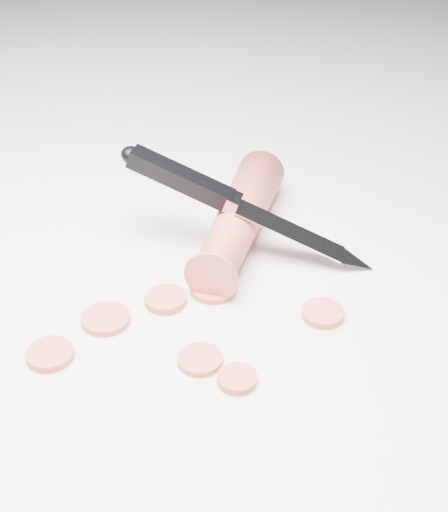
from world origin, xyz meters
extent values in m
plane|color=silver|center=(0.00, 0.00, 0.00)|extent=(2.40, 2.40, 0.00)
cylinder|color=#B93B37|center=(0.06, 0.04, 0.02)|extent=(0.11, 0.18, 0.04)
cylinder|color=#D94B3E|center=(-0.10, -0.09, 0.00)|extent=(0.03, 0.03, 0.01)
cylinder|color=#D94B3E|center=(-0.01, -0.04, 0.00)|extent=(0.03, 0.03, 0.01)
cylinder|color=#D94B3E|center=(0.03, -0.03, 0.00)|extent=(0.04, 0.04, 0.01)
cylinder|color=#D94B3E|center=(0.01, -0.11, 0.00)|extent=(0.03, 0.03, 0.01)
cylinder|color=#D94B3E|center=(0.11, -0.07, 0.00)|extent=(0.03, 0.03, 0.01)
cylinder|color=#D94B3E|center=(-0.06, -0.06, 0.00)|extent=(0.04, 0.04, 0.01)
cylinder|color=#D94B3E|center=(0.03, -0.13, 0.00)|extent=(0.03, 0.03, 0.01)
camera|label=1|loc=(-0.02, -0.49, 0.36)|focal=50.00mm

